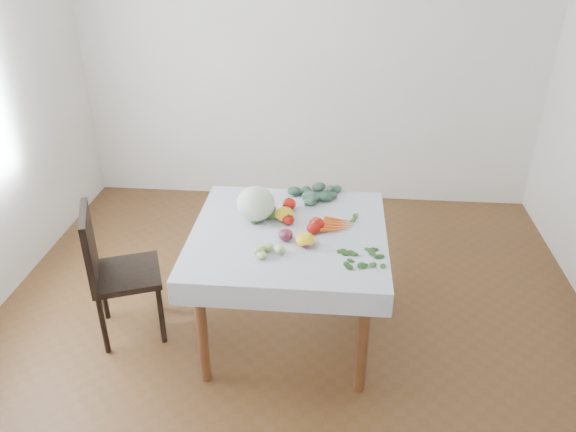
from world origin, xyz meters
name	(u,v)px	position (x,y,z in m)	size (l,w,h in m)	color
ground	(289,333)	(0.00, 0.00, 0.00)	(4.00, 4.00, 0.00)	brown
back_wall	(310,51)	(0.00, 2.00, 1.35)	(4.00, 0.04, 2.70)	white
table	(289,246)	(0.00, 0.00, 0.65)	(1.00, 1.00, 0.75)	brown
tablecloth	(289,232)	(0.00, 0.00, 0.75)	(1.12, 1.12, 0.01)	white
chair	(111,266)	(-1.07, -0.08, 0.51)	(0.52, 0.52, 0.89)	black
cabbage	(256,204)	(-0.21, 0.13, 0.86)	(0.23, 0.23, 0.21)	silver
tomato_a	(288,220)	(-0.01, 0.08, 0.79)	(0.07, 0.07, 0.06)	#B0110B
tomato_b	(289,204)	(-0.02, 0.27, 0.79)	(0.09, 0.09, 0.07)	#B0110B
tomato_c	(316,224)	(0.16, 0.03, 0.79)	(0.09, 0.09, 0.08)	#B0110B
tomato_d	(314,228)	(0.14, -0.01, 0.79)	(0.08, 0.08, 0.07)	#B0110B
heirloom_back	(285,214)	(-0.04, 0.13, 0.80)	(0.12, 0.12, 0.08)	yellow
heirloom_front	(305,240)	(0.11, -0.15, 0.79)	(0.11, 0.11, 0.07)	yellow
onion_a	(286,235)	(-0.01, -0.10, 0.79)	(0.08, 0.08, 0.07)	#55182C
onion_b	(306,242)	(0.11, -0.17, 0.79)	(0.07, 0.07, 0.06)	#55182C
tomatillo_cluster	(270,252)	(-0.07, -0.27, 0.78)	(0.15, 0.09, 0.04)	#B4D179
carrot_bunch	(338,225)	(0.29, 0.08, 0.77)	(0.19, 0.18, 0.03)	#EE561A
kale_bunch	(314,194)	(0.12, 0.46, 0.78)	(0.38, 0.29, 0.05)	#33543E
basil_bunch	(361,258)	(0.41, -0.26, 0.76)	(0.24, 0.21, 0.01)	#27541A
dill_bunch	(262,214)	(-0.18, 0.17, 0.77)	(0.23, 0.23, 0.03)	#487636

